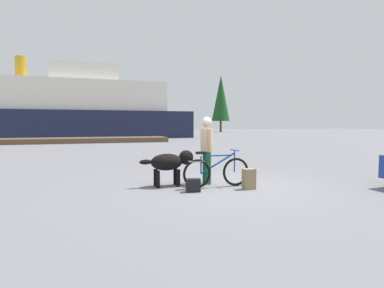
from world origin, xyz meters
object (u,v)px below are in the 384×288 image
Objects in this scene: backpack at (249,179)px; handbag_pannier at (193,185)px; dog at (170,162)px; ferry_boat at (59,111)px; bicycle at (216,172)px; person_cyclist at (207,144)px.

backpack is 1.35m from handbag_pannier.
dog is at bearing 111.32° from handbag_pannier.
ferry_boat reaches higher than handbag_pannier.
dog is 4.24× the size of handbag_pannier.
bicycle is 3.58× the size of backpack.
backpack reaches higher than handbag_pannier.
person_cyclist is 1.42m from backpack.
person_cyclist is (-0.05, 0.51, 0.65)m from bicycle.
dog is 29.82m from ferry_boat.
bicycle is 0.80m from handbag_pannier.
backpack is (1.66, -0.94, -0.35)m from dog.
handbag_pannier is 30.71m from ferry_boat.
dog is (-0.97, -0.02, -0.44)m from person_cyclist.
bicycle is 0.83m from person_cyclist.
bicycle reaches higher than handbag_pannier.
handbag_pannier is at bearing -128.13° from person_cyclist.
dog is 2.82× the size of backpack.
handbag_pannier is at bearing -155.78° from bicycle.
person_cyclist is at bearing 95.39° from bicycle.
handbag_pannier is (-1.34, 0.13, -0.09)m from backpack.
handbag_pannier is (0.32, -0.81, -0.44)m from dog.
person_cyclist is at bearing 51.87° from handbag_pannier.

